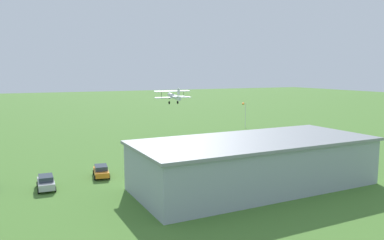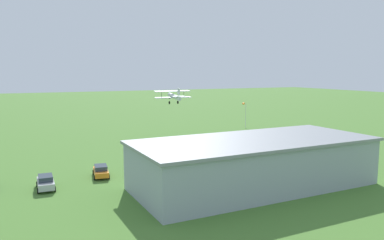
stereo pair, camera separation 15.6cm
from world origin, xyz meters
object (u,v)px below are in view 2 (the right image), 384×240
Objects in this scene: car_orange at (101,171)px; car_silver at (46,182)px; person_at_fence_line at (258,149)px; hangar at (254,163)px; person_walking_on_apron at (256,153)px; person_by_parked_cars at (302,154)px; windsock at (244,106)px; biplane at (174,96)px; person_near_hangar_door at (193,154)px.

car_orange is 1.01× the size of car_silver.
car_orange is 27.45m from person_at_fence_line.
hangar is 18.77m from person_at_fence_line.
car_silver is 2.74× the size of person_walking_on_apron.
windsock is (-9.69, -32.51, 4.80)m from person_by_parked_cars.
biplane is 4.97× the size of person_walking_on_apron.
person_at_fence_line is (-1.74, -1.89, 0.02)m from person_walking_on_apron.
windsock is at bearing -135.58° from person_near_hangar_door.
car_silver is at bearing -22.44° from hangar.
biplane is at bearing -76.87° from person_walking_on_apron.
windsock is (-14.11, -26.61, 4.80)m from person_at_fence_line.
biplane reaches higher than hangar.
car_silver is 0.68× the size of windsock.
hangar reaches higher than person_near_hangar_door.
person_near_hangar_door is at bearing -17.85° from person_walking_on_apron.
person_at_fence_line is (-11.10, -14.99, -2.16)m from hangar.
person_walking_on_apron is 2.57m from person_at_fence_line.
person_at_fence_line reaches higher than person_walking_on_apron.
car_orange is 2.63× the size of person_near_hangar_door.
car_orange is 2.70× the size of person_by_parked_cars.
hangar is at bearing 30.35° from person_by_parked_cars.
car_orange is at bearing -160.07° from car_silver.
hangar is 18.98× the size of person_walking_on_apron.
hangar reaches higher than car_orange.
car_silver reaches higher than person_near_hangar_door.
car_silver reaches higher than person_at_fence_line.
person_near_hangar_door is 1.02× the size of person_by_parked_cars.
person_by_parked_cars reaches higher than person_at_fence_line.
hangar reaches higher than person_at_fence_line.
person_by_parked_cars is (-31.73, 3.14, -0.01)m from car_orange.
person_near_hangar_door is at bearing -163.66° from car_silver.
car_silver is 34.85m from person_at_fence_line.
person_near_hangar_door reaches higher than person_at_fence_line.
hangar is 18.11m from person_by_parked_cars.
car_silver is 38.86m from person_by_parked_cars.
windsock is (-41.42, -29.37, 4.79)m from car_orange.
person_walking_on_apron is at bearing 47.34° from person_at_fence_line.
person_near_hangar_door is 0.26× the size of windsock.
car_orange is at bearing 35.34° from windsock.
biplane is 23.38m from person_at_fence_line.
car_silver reaches higher than person_walking_on_apron.
person_walking_on_apron is at bearing 162.15° from person_near_hangar_door.
hangar is at bearing 142.97° from car_orange.
car_orange is 7.59m from car_silver.
car_silver is at bearing 16.34° from person_near_hangar_door.
person_at_fence_line is at bearing 173.58° from person_near_hangar_door.
person_by_parked_cars is 0.26× the size of windsock.
person_by_parked_cars reaches higher than car_orange.
hangar reaches higher than car_silver.
car_orange is at bearing 49.22° from biplane.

